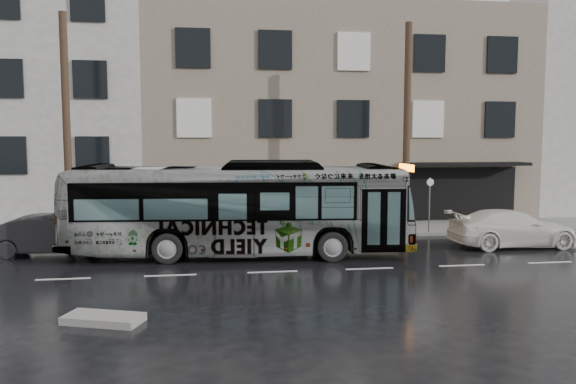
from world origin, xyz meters
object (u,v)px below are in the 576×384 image
white_sedan (513,228)px  dark_sedan (52,235)px  utility_pole_rear (67,128)px  utility_pole_front (407,129)px  sign_post (429,205)px  bus (239,209)px

white_sedan → dark_sedan: dark_sedan is taller
utility_pole_rear → dark_sedan: bearing=-95.2°
white_sedan → utility_pole_rear: bearing=81.8°
utility_pole_front → white_sedan: bearing=-41.1°
sign_post → bus: bearing=-160.3°
bus → dark_sedan: size_ratio=2.79×
utility_pole_front → utility_pole_rear: size_ratio=1.00×
utility_pole_rear → white_sedan: bearing=-9.6°
utility_pole_rear → bus: bearing=-24.9°
utility_pole_rear → sign_post: size_ratio=3.75×
sign_post → utility_pole_front: bearing=180.0°
utility_pole_rear → bus: (6.59, -3.05, -2.93)m
sign_post → dark_sedan: bearing=-172.4°
utility_pole_rear → dark_sedan: (-0.18, -2.03, -3.92)m
bus → white_sedan: 10.82m
bus → dark_sedan: bus is taller
dark_sedan → utility_pole_front: bearing=-79.1°
utility_pole_front → sign_post: utility_pole_front is taller
utility_pole_front → utility_pole_rear: bearing=180.0°
white_sedan → utility_pole_front: bearing=50.2°
dark_sedan → white_sedan: bearing=-90.2°
utility_pole_front → bus: utility_pole_front is taller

